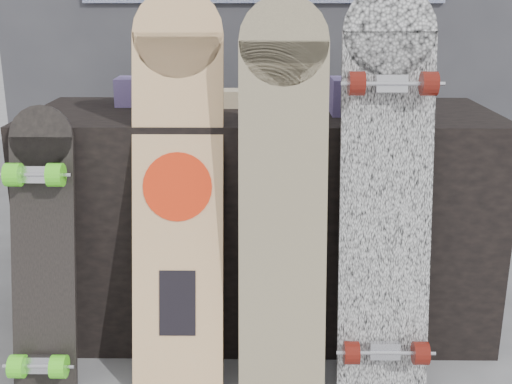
{
  "coord_description": "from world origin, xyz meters",
  "views": [
    {
      "loc": [
        0.0,
        -1.71,
        1.19
      ],
      "look_at": [
        -0.02,
        0.2,
        0.6
      ],
      "focal_mm": 45.0,
      "sensor_mm": 36.0,
      "label": 1
    }
  ],
  "objects_px": {
    "longboard_celtic": "(283,193)",
    "longboard_cascadia": "(386,187)",
    "vendor_table": "(262,219)",
    "longboard_geisha": "(178,181)",
    "skateboard_dark": "(41,251)"
  },
  "relations": [
    {
      "from": "longboard_geisha",
      "to": "longboard_cascadia",
      "type": "bearing_deg",
      "value": -4.35
    },
    {
      "from": "longboard_geisha",
      "to": "longboard_cascadia",
      "type": "relative_size",
      "value": 0.99
    },
    {
      "from": "vendor_table",
      "to": "longboard_cascadia",
      "type": "xyz_separation_m",
      "value": [
        0.37,
        -0.38,
        0.24
      ]
    },
    {
      "from": "longboard_geisha",
      "to": "skateboard_dark",
      "type": "bearing_deg",
      "value": -167.51
    },
    {
      "from": "longboard_geisha",
      "to": "skateboard_dark",
      "type": "distance_m",
      "value": 0.46
    },
    {
      "from": "longboard_geisha",
      "to": "skateboard_dark",
      "type": "height_order",
      "value": "longboard_geisha"
    },
    {
      "from": "longboard_celtic",
      "to": "longboard_cascadia",
      "type": "xyz_separation_m",
      "value": [
        0.31,
        0.05,
        0.0
      ]
    },
    {
      "from": "longboard_celtic",
      "to": "longboard_cascadia",
      "type": "distance_m",
      "value": 0.32
    },
    {
      "from": "longboard_geisha",
      "to": "longboard_celtic",
      "type": "height_order",
      "value": "longboard_geisha"
    },
    {
      "from": "longboard_cascadia",
      "to": "skateboard_dark",
      "type": "height_order",
      "value": "longboard_cascadia"
    },
    {
      "from": "vendor_table",
      "to": "longboard_geisha",
      "type": "relative_size",
      "value": 1.32
    },
    {
      "from": "vendor_table",
      "to": "longboard_celtic",
      "type": "distance_m",
      "value": 0.49
    },
    {
      "from": "longboard_celtic",
      "to": "longboard_cascadia",
      "type": "height_order",
      "value": "longboard_cascadia"
    },
    {
      "from": "longboard_cascadia",
      "to": "longboard_geisha",
      "type": "bearing_deg",
      "value": 175.65
    },
    {
      "from": "longboard_geisha",
      "to": "skateboard_dark",
      "type": "xyz_separation_m",
      "value": [
        -0.41,
        -0.09,
        -0.2
      ]
    }
  ]
}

